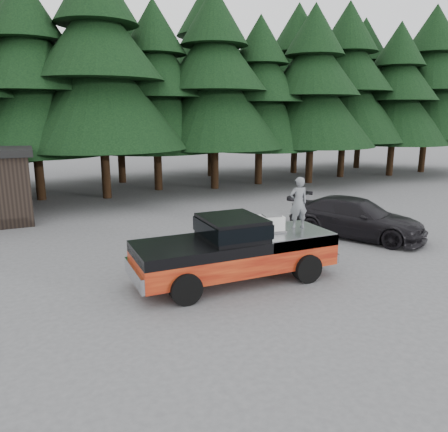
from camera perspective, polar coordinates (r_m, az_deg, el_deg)
name	(u,v)px	position (r m, az deg, el deg)	size (l,w,h in m)	color
ground	(226,279)	(13.00, 0.31, -8.29)	(120.00, 120.00, 0.00)	#525255
pickup_truck	(235,259)	(12.72, 1.43, -5.60)	(6.00, 2.04, 1.33)	#D44B1A
truck_cab	(232,227)	(12.40, 1.04, -1.46)	(1.66, 1.90, 0.59)	black
air_compressor	(271,224)	(13.09, 6.20, -1.04)	(0.67, 0.55, 0.46)	silver
man_on_bed	(298,203)	(13.45, 9.69, 1.71)	(0.58, 0.38, 1.59)	slate
parked_car	(356,218)	(17.97, 16.88, -0.23)	(2.14, 5.27, 1.53)	black
treeline	(116,64)	(28.87, -13.95, 18.74)	(60.15, 16.05, 17.50)	black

